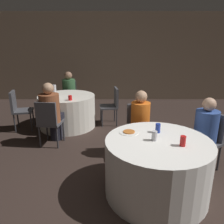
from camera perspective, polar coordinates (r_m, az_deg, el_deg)
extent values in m
plane|color=#332621|center=(3.04, 7.68, -20.43)|extent=(16.00, 16.00, 0.00)
cube|color=gray|center=(7.38, 2.93, 13.98)|extent=(16.00, 0.06, 2.80)
cylinder|color=white|center=(2.90, 11.49, -13.85)|extent=(1.31, 1.31, 0.73)
cylinder|color=white|center=(5.13, -11.74, 0.24)|extent=(1.27, 1.27, 0.73)
cube|color=#47474C|center=(3.57, 22.71, -7.50)|extent=(0.56, 0.56, 0.04)
cube|color=#47474C|center=(3.63, 24.71, -3.37)|extent=(0.25, 0.34, 0.43)
cylinder|color=#333338|center=(3.46, 23.04, -12.56)|extent=(0.03, 0.03, 0.41)
cylinder|color=#333338|center=(3.62, 18.51, -10.62)|extent=(0.03, 0.03, 0.41)
cylinder|color=#333338|center=(3.73, 25.96, -10.74)|extent=(0.03, 0.03, 0.41)
cylinder|color=#333338|center=(3.88, 21.62, -9.05)|extent=(0.03, 0.03, 0.41)
cube|color=#47474C|center=(3.71, 7.08, -5.25)|extent=(0.44, 0.44, 0.04)
cube|color=#47474C|center=(3.79, 6.60, -0.96)|extent=(0.38, 0.09, 0.43)
cylinder|color=#333338|center=(3.70, 10.15, -9.34)|extent=(0.03, 0.03, 0.41)
cylinder|color=#333338|center=(3.62, 4.90, -9.72)|extent=(0.03, 0.03, 0.41)
cylinder|color=#333338|center=(3.99, 8.80, -7.17)|extent=(0.03, 0.03, 0.41)
cylinder|color=#333338|center=(3.92, 3.96, -7.46)|extent=(0.03, 0.03, 0.41)
cube|color=#47474C|center=(5.20, -22.36, 0.26)|extent=(0.47, 0.47, 0.04)
cube|color=#47474C|center=(5.18, -24.61, 2.59)|extent=(0.13, 0.38, 0.43)
cylinder|color=#333338|center=(5.40, -20.02, -1.39)|extent=(0.03, 0.03, 0.41)
cylinder|color=#333338|center=(5.08, -20.50, -2.61)|extent=(0.03, 0.03, 0.41)
cylinder|color=#333338|center=(5.46, -23.55, -1.60)|extent=(0.03, 0.03, 0.41)
cylinder|color=#333338|center=(5.15, -24.23, -2.82)|extent=(0.03, 0.03, 0.41)
cube|color=#47474C|center=(4.26, -15.81, -2.74)|extent=(0.45, 0.45, 0.04)
cube|color=#47474C|center=(4.03, -17.04, -0.51)|extent=(0.38, 0.10, 0.43)
cylinder|color=#333338|center=(4.55, -16.75, -4.56)|extent=(0.03, 0.03, 0.41)
cylinder|color=#333338|center=(4.43, -12.70, -4.84)|extent=(0.03, 0.03, 0.41)
cylinder|color=#333338|center=(4.27, -18.54, -6.24)|extent=(0.03, 0.03, 0.41)
cylinder|color=#333338|center=(4.14, -14.25, -6.61)|extent=(0.03, 0.03, 0.41)
cube|color=#47474C|center=(6.03, -11.17, 3.52)|extent=(0.45, 0.45, 0.04)
cube|color=#47474C|center=(6.16, -11.20, 6.03)|extent=(0.38, 0.10, 0.43)
cylinder|color=#333338|center=(5.92, -9.49, 1.07)|extent=(0.03, 0.03, 0.41)
cylinder|color=#333338|center=(5.94, -12.77, 0.94)|extent=(0.03, 0.03, 0.41)
cylinder|color=#333338|center=(6.24, -9.40, 1.95)|extent=(0.03, 0.03, 0.41)
cylinder|color=#333338|center=(6.27, -12.51, 1.83)|extent=(0.03, 0.03, 0.41)
cube|color=#47474C|center=(5.13, -1.07, 1.38)|extent=(0.45, 0.45, 0.04)
cube|color=#47474C|center=(5.09, 0.93, 3.98)|extent=(0.10, 0.38, 0.43)
cylinder|color=#333338|center=(5.02, -2.75, -1.71)|extent=(0.03, 0.03, 0.41)
cylinder|color=#333338|center=(5.34, -3.09, -0.51)|extent=(0.03, 0.03, 0.41)
cylinder|color=#333338|center=(5.06, 1.09, -1.53)|extent=(0.03, 0.03, 0.41)
cylinder|color=#333338|center=(5.38, 0.52, -0.35)|extent=(0.03, 0.03, 0.41)
cylinder|color=black|center=(4.52, -14.55, -4.23)|extent=(0.24, 0.24, 0.45)
cube|color=black|center=(4.33, -15.34, -1.37)|extent=(0.39, 0.36, 0.12)
cylinder|color=brown|center=(4.17, -16.13, 0.94)|extent=(0.37, 0.37, 0.53)
sphere|color=tan|center=(4.09, -16.57, 5.90)|extent=(0.21, 0.21, 0.21)
cylinder|color=#4C4238|center=(5.87, -11.18, 1.06)|extent=(0.24, 0.24, 0.45)
cube|color=#4C4238|center=(5.91, -11.27, 3.92)|extent=(0.36, 0.36, 0.12)
cylinder|color=#38663D|center=(5.97, -11.32, 6.02)|extent=(0.34, 0.34, 0.50)
sphere|color=#997056|center=(5.91, -11.52, 9.32)|extent=(0.20, 0.20, 0.20)
cylinder|color=#4C4238|center=(3.60, 7.76, -9.61)|extent=(0.24, 0.24, 0.45)
cube|color=#4C4238|center=(3.59, 7.52, -4.89)|extent=(0.33, 0.35, 0.12)
cylinder|color=orange|center=(3.62, 7.24, -1.33)|extent=(0.31, 0.31, 0.50)
sphere|color=tan|center=(3.52, 7.46, 4.01)|extent=(0.20, 0.20, 0.20)
cylinder|color=#4C4238|center=(3.49, 20.26, -11.56)|extent=(0.24, 0.24, 0.45)
cube|color=#4C4238|center=(3.46, 21.82, -6.95)|extent=(0.44, 0.44, 0.12)
cylinder|color=#33519E|center=(3.48, 23.21, -3.54)|extent=(0.33, 0.33, 0.49)
sphere|color=tan|center=(3.38, 23.90, 1.85)|extent=(0.19, 0.19, 0.19)
cylinder|color=white|center=(2.91, 4.29, -5.30)|extent=(0.26, 0.26, 0.01)
cylinder|color=#BC6628|center=(2.90, 4.30, -5.13)|extent=(0.15, 0.15, 0.01)
cylinder|color=silver|center=(2.70, 10.85, -6.12)|extent=(0.07, 0.07, 0.12)
cylinder|color=#1E38A5|center=(2.94, 11.74, -4.13)|extent=(0.07, 0.07, 0.12)
cylinder|color=red|center=(2.64, 17.88, -7.20)|extent=(0.07, 0.07, 0.12)
cylinder|color=white|center=(4.90, -15.02, 5.27)|extent=(0.09, 0.09, 0.27)
cylinder|color=red|center=(4.59, -11.05, 3.64)|extent=(0.08, 0.08, 0.10)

